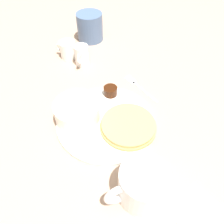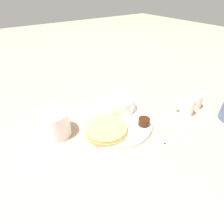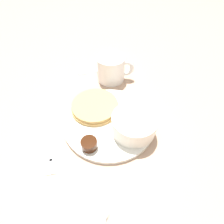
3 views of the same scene
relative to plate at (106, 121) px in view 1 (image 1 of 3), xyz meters
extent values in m
plane|color=tan|center=(0.00, 0.00, -0.01)|extent=(4.00, 4.00, 0.00)
cylinder|color=white|center=(0.00, 0.00, 0.00)|extent=(0.26, 0.26, 0.01)
cylinder|color=tan|center=(0.03, -0.06, 0.01)|extent=(0.14, 0.14, 0.01)
cylinder|color=tan|center=(0.03, -0.06, 0.02)|extent=(0.13, 0.13, 0.01)
cylinder|color=white|center=(-0.05, 0.05, 0.03)|extent=(0.11, 0.11, 0.05)
cylinder|color=white|center=(-0.05, 0.05, 0.05)|extent=(0.09, 0.09, 0.01)
cylinder|color=#38190A|center=(0.07, 0.07, 0.02)|extent=(0.04, 0.04, 0.02)
cylinder|color=white|center=(-0.05, 0.08, 0.02)|extent=(0.05, 0.05, 0.02)
sphere|color=white|center=(-0.05, 0.08, 0.04)|extent=(0.03, 0.03, 0.03)
cylinder|color=white|center=(-0.07, -0.19, 0.04)|extent=(0.09, 0.09, 0.09)
torus|color=white|center=(-0.12, -0.17, 0.04)|extent=(0.06, 0.03, 0.06)
cylinder|color=white|center=(0.11, 0.25, 0.03)|extent=(0.05, 0.05, 0.07)
torus|color=white|center=(0.09, 0.24, 0.03)|extent=(0.03, 0.03, 0.04)
cone|color=white|center=(0.12, 0.26, 0.06)|extent=(0.02, 0.02, 0.01)
cylinder|color=white|center=(0.09, 0.32, 0.02)|extent=(0.05, 0.05, 0.06)
torus|color=white|center=(0.08, 0.34, 0.03)|extent=(0.02, 0.03, 0.03)
cone|color=white|center=(0.11, 0.29, 0.05)|extent=(0.02, 0.02, 0.01)
cube|color=silver|center=(0.16, 0.02, 0.00)|extent=(0.02, 0.11, 0.00)
cube|color=silver|center=(0.17, 0.08, 0.00)|extent=(0.02, 0.04, 0.00)
cube|color=white|center=(-0.01, -0.28, 0.00)|extent=(0.09, 0.07, 0.00)
cylinder|color=slate|center=(0.23, 0.36, 0.04)|extent=(0.10, 0.10, 0.10)
torus|color=slate|center=(0.25, 0.41, 0.05)|extent=(0.04, 0.06, 0.07)
camera|label=1|loc=(-0.23, -0.28, 0.44)|focal=35.00mm
camera|label=2|loc=(0.38, -0.28, 0.39)|focal=28.00mm
camera|label=3|loc=(0.09, 0.29, 0.38)|focal=28.00mm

